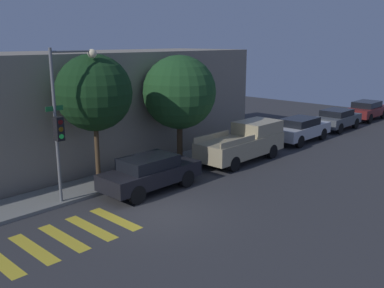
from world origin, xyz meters
name	(u,v)px	position (x,y,z in m)	size (l,w,h in m)	color
ground_plane	(159,214)	(0.00, 0.00, 0.00)	(60.00, 60.00, 0.00)	#333335
sidewalk	(93,186)	(0.00, 4.27, 0.07)	(26.00, 2.13, 0.14)	slate
building_row	(38,112)	(0.00, 8.73, 2.83)	(26.00, 6.00, 5.67)	gray
crosswalk	(63,238)	(-3.48, 0.80, 0.00)	(4.58, 2.60, 0.00)	gold
traffic_light_pole	(65,109)	(-1.60, 3.37, 3.73)	(2.30, 0.56, 5.99)	slate
sedan_near_corner	(150,172)	(1.42, 2.10, 0.82)	(4.50, 1.75, 1.52)	black
pickup_truck	(244,142)	(8.04, 2.10, 1.00)	(5.41, 1.98, 1.96)	tan
sedan_middle	(300,129)	(13.93, 2.10, 0.83)	(4.70, 1.84, 1.53)	#B7BABF
sedan_far_end	(337,119)	(19.12, 2.10, 0.80)	(4.22, 1.89, 1.46)	#4C5156
sedan_tail_of_row	(367,110)	(24.50, 2.10, 0.82)	(4.53, 1.86, 1.51)	maroon
tree_near_corner	(94,93)	(0.27, 4.22, 4.11)	(3.23, 3.23, 5.73)	#4C3823
tree_midblock	(179,92)	(5.32, 4.22, 3.69)	(3.72, 3.72, 5.56)	#42301E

